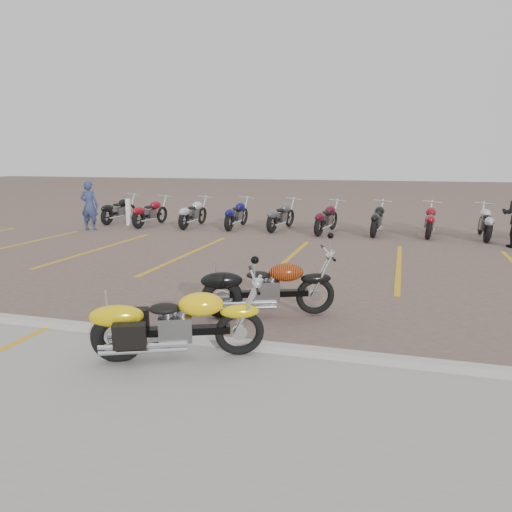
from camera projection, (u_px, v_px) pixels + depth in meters
The scene contains 9 objects.
ground at pixel (237, 304), 8.77m from camera, with size 100.00×100.00×0.00m, color brown.
concrete_apron at pixel (80, 439), 4.53m from camera, with size 60.00×5.00×0.01m, color #9E9B93.
curb at pixel (191, 339), 6.87m from camera, with size 60.00×0.18×0.12m, color #ADAAA3.
parking_stripes at pixel (287, 260), 12.53m from camera, with size 38.00×5.50×0.01m, color gold, non-canonical shape.
yellow_cruiser at pixel (175, 326), 6.27m from camera, with size 2.04×0.99×0.89m.
flame_cruiser at pixel (265, 290), 7.97m from camera, with size 2.05×0.92×0.89m.
person_a at pixel (89, 206), 17.55m from camera, with size 0.63×0.41×1.72m, color navy.
bollard at pixel (128, 212), 18.84m from camera, with size 0.15×0.15×1.00m, color silver.
bg_bike_row at pixel (327, 216), 17.08m from camera, with size 17.35×2.06×1.10m.
Camera 1 is at (2.70, -8.00, 2.52)m, focal length 35.00 mm.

